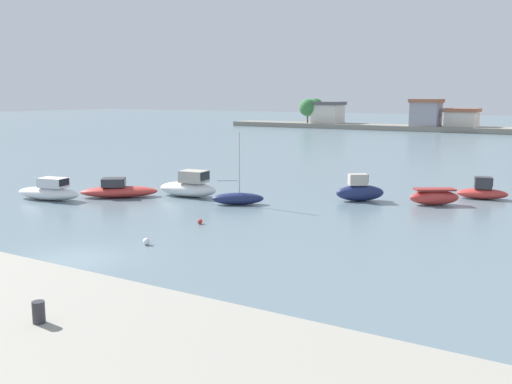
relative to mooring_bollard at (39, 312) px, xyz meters
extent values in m
plane|color=slate|center=(-7.98, 7.87, -1.89)|extent=(400.00, 400.00, 0.00)
cylinder|color=#2D2D33|center=(0.00, 0.00, 0.00)|extent=(0.31, 0.31, 0.55)
ellipsoid|color=white|center=(-20.85, 17.17, -1.45)|extent=(5.11, 2.47, 0.89)
cube|color=silver|center=(-20.41, 17.26, -0.68)|extent=(2.03, 1.48, 0.66)
cube|color=black|center=(-19.51, 17.44, -0.61)|extent=(0.28, 1.01, 0.46)
ellipsoid|color=#C63833|center=(-17.43, 20.45, -1.51)|extent=(5.32, 4.63, 0.78)
cube|color=#333338|center=(-17.71, 20.24, -0.83)|extent=(2.01, 1.95, 0.58)
cube|color=black|center=(-17.09, 20.71, -0.77)|extent=(0.75, 0.96, 0.40)
ellipsoid|color=white|center=(-13.45, 23.20, -1.37)|extent=(4.65, 2.23, 1.04)
cube|color=#BCB2A3|center=(-12.93, 23.25, -0.43)|extent=(1.93, 1.51, 0.83)
cube|color=black|center=(-12.03, 23.34, -0.35)|extent=(0.20, 1.21, 0.58)
ellipsoid|color=navy|center=(-8.72, 22.44, -1.50)|extent=(3.45, 2.78, 0.79)
cylinder|color=silver|center=(-8.64, 22.50, 0.90)|extent=(0.10, 0.10, 4.01)
cylinder|color=#B7B7BC|center=(-9.28, 22.07, -0.29)|extent=(1.16, 0.80, 0.08)
ellipsoid|color=navy|center=(-2.33, 27.87, -1.35)|extent=(3.33, 2.88, 1.10)
cube|color=#BCB2A3|center=(-2.47, 27.76, -0.42)|extent=(1.42, 1.32, 0.76)
cube|color=black|center=(-1.98, 28.12, -0.34)|extent=(0.46, 0.58, 0.53)
ellipsoid|color=#C63833|center=(2.37, 29.01, -1.41)|extent=(3.34, 2.72, 0.97)
cube|color=maroon|center=(2.37, 29.01, -0.87)|extent=(2.69, 2.22, 0.12)
ellipsoid|color=#C63833|center=(4.66, 32.99, -1.53)|extent=(3.62, 2.15, 0.72)
cube|color=#333338|center=(4.69, 33.00, -0.77)|extent=(1.30, 1.11, 0.81)
cube|color=black|center=(5.23, 33.14, -0.68)|extent=(0.27, 0.75, 0.57)
sphere|color=red|center=(-7.42, 16.51, -1.75)|extent=(0.29, 0.29, 0.29)
sphere|color=white|center=(-6.91, 11.53, -1.73)|extent=(0.34, 0.34, 0.34)
cube|color=gray|center=(-7.98, 107.39, -1.39)|extent=(109.17, 7.35, 1.01)
cube|color=beige|center=(-40.63, 108.34, 1.09)|extent=(5.67, 5.81, 3.94)
cube|color=#565156|center=(-40.63, 108.34, 3.40)|extent=(6.24, 6.39, 0.70)
cube|color=#99939E|center=(-18.74, 106.59, 1.43)|extent=(5.33, 4.91, 4.62)
cube|color=#995B42|center=(-18.74, 106.59, 4.09)|extent=(5.86, 5.41, 0.70)
cube|color=beige|center=(-12.21, 108.42, 0.53)|extent=(5.74, 5.17, 2.83)
cube|color=#995B42|center=(-12.21, 108.42, 2.30)|extent=(6.31, 5.69, 0.70)
cylinder|color=brown|center=(-43.73, 108.24, -0.05)|extent=(0.36, 0.36, 1.67)
sphere|color=#2D6B33|center=(-43.73, 108.24, 2.42)|extent=(4.08, 4.08, 4.08)
cylinder|color=brown|center=(-44.46, 106.03, 0.05)|extent=(0.36, 0.36, 1.86)
sphere|color=#387A3D|center=(-44.46, 106.03, 2.49)|extent=(3.79, 3.79, 3.79)
camera|label=1|loc=(11.41, -8.63, 5.24)|focal=40.16mm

